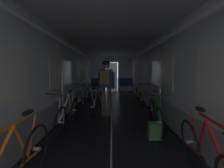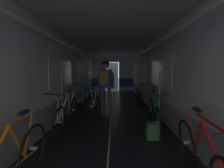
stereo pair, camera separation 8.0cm
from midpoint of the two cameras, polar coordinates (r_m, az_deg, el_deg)
name	(u,v)px [view 2 (the right image)]	position (r m, az deg, el deg)	size (l,w,h in m)	color
train_car_shell	(111,63)	(5.44, 0.20, 7.91)	(3.14, 12.34, 2.57)	black
bench_seat_far_left	(99,84)	(9.99, -4.73, -0.01)	(0.98, 0.51, 0.95)	gray
bench_seat_far_right	(126,84)	(9.98, 5.61, -0.02)	(0.98, 0.51, 0.95)	gray
bicycle_yellow	(140,96)	(6.33, 10.78, -4.58)	(0.44, 1.69, 0.96)	black
bicycle_teal	(83,97)	(6.18, -10.34, -4.79)	(0.48, 1.69, 0.95)	black
bicycle_white	(67,113)	(3.94, -15.92, -10.39)	(0.44, 1.69, 0.95)	black
bicycle_green	(154,113)	(3.90, 16.07, -10.55)	(0.44, 1.69, 0.95)	black
bicycle_orange	(7,168)	(2.13, -33.57, -24.67)	(0.44, 1.69, 0.95)	black
bicycle_red	(203,158)	(2.29, 31.82, -22.50)	(0.44, 1.69, 0.96)	black
person_cyclist_aisle	(106,82)	(4.77, -1.93, 0.82)	(0.56, 0.43, 1.73)	brown
bicycle_silver_in_aisle	(97,102)	(5.14, -5.16, -6.65)	(0.59, 1.66, 0.94)	black
backpack_on_floor	(153,131)	(3.42, 15.69, -16.48)	(0.26, 0.20, 0.34)	#3D703D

